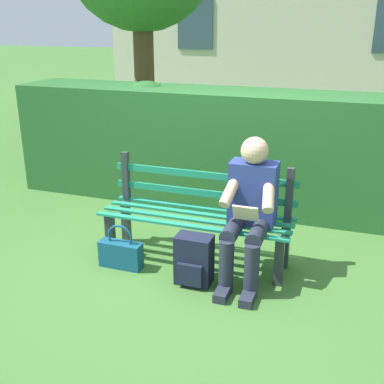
{
  "coord_description": "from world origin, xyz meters",
  "views": [
    {
      "loc": [
        -1.22,
        3.59,
        2.03
      ],
      "look_at": [
        0.0,
        0.1,
        0.69
      ],
      "focal_mm": 44.73,
      "sensor_mm": 36.0,
      "label": 1
    }
  ],
  "objects_px": {
    "person_seated": "(249,207)",
    "handbag": "(121,253)",
    "park_bench": "(198,214)",
    "backpack": "(194,260)"
  },
  "relations": [
    {
      "from": "person_seated",
      "to": "handbag",
      "type": "height_order",
      "value": "person_seated"
    },
    {
      "from": "person_seated",
      "to": "park_bench",
      "type": "bearing_deg",
      "value": -18.33
    },
    {
      "from": "person_seated",
      "to": "handbag",
      "type": "distance_m",
      "value": 1.19
    },
    {
      "from": "person_seated",
      "to": "backpack",
      "type": "xyz_separation_m",
      "value": [
        0.38,
        0.26,
        -0.41
      ]
    },
    {
      "from": "backpack",
      "to": "person_seated",
      "type": "bearing_deg",
      "value": -146.04
    },
    {
      "from": "person_seated",
      "to": "backpack",
      "type": "distance_m",
      "value": 0.62
    },
    {
      "from": "person_seated",
      "to": "backpack",
      "type": "bearing_deg",
      "value": 33.96
    },
    {
      "from": "park_bench",
      "to": "person_seated",
      "type": "relative_size",
      "value": 1.44
    },
    {
      "from": "handbag",
      "to": "backpack",
      "type": "bearing_deg",
      "value": 176.43
    },
    {
      "from": "park_bench",
      "to": "handbag",
      "type": "bearing_deg",
      "value": 33.09
    }
  ]
}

